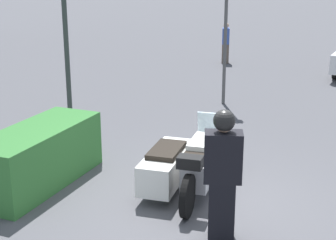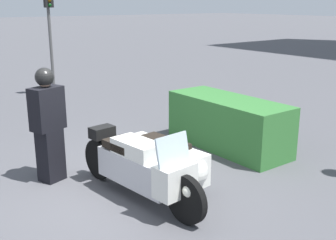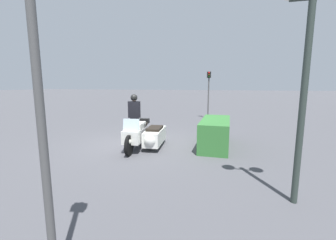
{
  "view_description": "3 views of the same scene",
  "coord_description": "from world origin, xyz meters",
  "px_view_note": "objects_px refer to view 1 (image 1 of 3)",
  "views": [
    {
      "loc": [
        -7.03,
        -2.39,
        3.67
      ],
      "look_at": [
        1.31,
        1.09,
        0.93
      ],
      "focal_mm": 55.0,
      "sensor_mm": 36.0,
      "label": 1
    },
    {
      "loc": [
        5.47,
        -2.96,
        2.84
      ],
      "look_at": [
        0.57,
        0.73,
        1.12
      ],
      "focal_mm": 45.0,
      "sensor_mm": 36.0,
      "label": 2
    },
    {
      "loc": [
        8.0,
        3.31,
        2.29
      ],
      "look_at": [
        -0.2,
        1.07,
        0.93
      ],
      "focal_mm": 24.0,
      "sensor_mm": 36.0,
      "label": 3
    }
  ],
  "objects_px": {
    "officer_rider": "(223,173)",
    "pedestrian_bystander": "(226,43)",
    "hedge_bush_curbside": "(38,156)",
    "traffic_light_near": "(226,15)",
    "police_motorcycle": "(185,161)"
  },
  "relations": [
    {
      "from": "police_motorcycle",
      "to": "hedge_bush_curbside",
      "type": "relative_size",
      "value": 1.03
    },
    {
      "from": "officer_rider",
      "to": "pedestrian_bystander",
      "type": "relative_size",
      "value": 1.2
    },
    {
      "from": "hedge_bush_curbside",
      "to": "pedestrian_bystander",
      "type": "xyz_separation_m",
      "value": [
        12.28,
        0.3,
        0.27
      ]
    },
    {
      "from": "hedge_bush_curbside",
      "to": "traffic_light_near",
      "type": "height_order",
      "value": "traffic_light_near"
    },
    {
      "from": "officer_rider",
      "to": "hedge_bush_curbside",
      "type": "distance_m",
      "value": 3.54
    },
    {
      "from": "officer_rider",
      "to": "traffic_light_near",
      "type": "relative_size",
      "value": 0.51
    },
    {
      "from": "police_motorcycle",
      "to": "hedge_bush_curbside",
      "type": "bearing_deg",
      "value": 103.44
    },
    {
      "from": "officer_rider",
      "to": "traffic_light_near",
      "type": "xyz_separation_m",
      "value": [
        6.97,
        2.06,
        1.41
      ]
    },
    {
      "from": "pedestrian_bystander",
      "to": "police_motorcycle",
      "type": "bearing_deg",
      "value": 86.13
    },
    {
      "from": "hedge_bush_curbside",
      "to": "officer_rider",
      "type": "bearing_deg",
      "value": -99.57
    },
    {
      "from": "police_motorcycle",
      "to": "traffic_light_near",
      "type": "height_order",
      "value": "traffic_light_near"
    },
    {
      "from": "hedge_bush_curbside",
      "to": "pedestrian_bystander",
      "type": "distance_m",
      "value": 12.28
    },
    {
      "from": "police_motorcycle",
      "to": "pedestrian_bystander",
      "type": "distance_m",
      "value": 11.75
    },
    {
      "from": "hedge_bush_curbside",
      "to": "traffic_light_near",
      "type": "distance_m",
      "value": 6.8
    },
    {
      "from": "police_motorcycle",
      "to": "officer_rider",
      "type": "xyz_separation_m",
      "value": [
        -1.43,
        -1.07,
        0.51
      ]
    }
  ]
}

